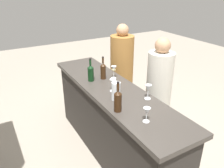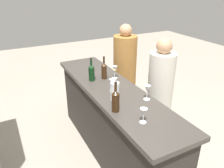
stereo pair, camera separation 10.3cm
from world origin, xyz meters
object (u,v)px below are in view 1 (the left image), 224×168
object	(u,v)px
wine_bottle_second_left_amber_brown	(103,71)
wine_glass_near_left	(148,89)
wine_bottle_center_dark_green	(91,73)
wine_glass_far_left	(147,112)
person_center_guest	(122,73)
wine_glass_near_right	(113,83)
person_left_guest	(158,96)
wine_bottle_leftmost_amber_brown	(118,100)
wine_glass_near_center	(114,70)
water_pitcher	(116,91)

from	to	relation	value
wine_bottle_second_left_amber_brown	wine_glass_near_left	world-z (taller)	wine_bottle_second_left_amber_brown
wine_bottle_center_dark_green	wine_glass_far_left	world-z (taller)	wine_bottle_center_dark_green
person_center_guest	wine_glass_near_right	bearing A→B (deg)	40.96
wine_glass_near_right	person_left_guest	distance (m)	0.83
wine_glass_near_right	person_left_guest	size ratio (longest dim) A/B	0.10
wine_bottle_leftmost_amber_brown	wine_glass_far_left	world-z (taller)	wine_bottle_leftmost_amber_brown
wine_glass_near_center	wine_bottle_leftmost_amber_brown	bearing A→B (deg)	152.46
wine_glass_near_center	wine_glass_near_right	size ratio (longest dim) A/B	1.12
wine_bottle_leftmost_amber_brown	wine_glass_near_right	distance (m)	0.44
wine_bottle_second_left_amber_brown	wine_glass_near_center	world-z (taller)	wine_bottle_second_left_amber_brown
wine_glass_near_center	person_center_guest	bearing A→B (deg)	-39.22
wine_bottle_center_dark_green	wine_glass_near_center	world-z (taller)	wine_bottle_center_dark_green
person_left_guest	wine_glass_near_left	bearing A→B (deg)	46.19
person_center_guest	wine_glass_far_left	bearing A→B (deg)	52.50
water_pitcher	wine_glass_near_left	bearing A→B (deg)	-116.82
water_pitcher	wine_bottle_center_dark_green	bearing A→B (deg)	1.87
wine_bottle_center_dark_green	wine_glass_far_left	bearing A→B (deg)	-177.79
wine_bottle_center_dark_green	wine_glass_near_right	distance (m)	0.40
wine_glass_near_right	person_center_guest	distance (m)	1.30
wine_bottle_leftmost_amber_brown	wine_glass_near_left	size ratio (longest dim) A/B	1.90
wine_glass_near_center	person_left_guest	bearing A→B (deg)	-116.30
wine_glass_far_left	wine_glass_near_right	bearing A→B (deg)	-4.24
wine_bottle_leftmost_amber_brown	wine_bottle_center_dark_green	size ratio (longest dim) A/B	1.05
wine_glass_near_left	person_left_guest	size ratio (longest dim) A/B	0.11
wine_glass_near_right	water_pitcher	xyz separation A→B (m)	(-0.19, 0.07, -0.00)
water_pitcher	person_left_guest	size ratio (longest dim) A/B	0.13
wine_glass_near_right	wine_bottle_second_left_amber_brown	bearing A→B (deg)	-11.17
wine_bottle_leftmost_amber_brown	wine_glass_near_center	xyz separation A→B (m)	(0.72, -0.37, -0.00)
wine_bottle_second_left_amber_brown	wine_glass_near_center	size ratio (longest dim) A/B	1.80
wine_glass_near_center	wine_glass_far_left	size ratio (longest dim) A/B	1.16
wine_bottle_center_dark_green	wine_glass_near_right	world-z (taller)	wine_bottle_center_dark_green
wine_bottle_leftmost_amber_brown	wine_bottle_second_left_amber_brown	xyz separation A→B (m)	(0.77, -0.25, -0.01)
wine_glass_near_right	person_center_guest	size ratio (longest dim) A/B	0.10
wine_bottle_center_dark_green	wine_glass_near_right	xyz separation A→B (m)	(-0.39, -0.09, -0.01)
wine_bottle_second_left_amber_brown	water_pitcher	bearing A→B (deg)	165.44
wine_glass_near_right	wine_glass_far_left	bearing A→B (deg)	175.76
wine_bottle_second_left_amber_brown	wine_glass_near_center	bearing A→B (deg)	-112.42
wine_bottle_second_left_amber_brown	wine_glass_near_left	bearing A→B (deg)	-167.68
wine_bottle_leftmost_amber_brown	wine_bottle_center_dark_green	distance (m)	0.79
wine_glass_far_left	water_pitcher	bearing A→B (deg)	2.62
wine_bottle_leftmost_amber_brown	person_left_guest	bearing A→B (deg)	-63.82
wine_glass_near_left	wine_glass_near_right	xyz separation A→B (m)	(0.35, 0.23, -0.02)
wine_bottle_second_left_amber_brown	wine_glass_near_right	size ratio (longest dim) A/B	2.02
wine_glass_near_left	wine_glass_far_left	size ratio (longest dim) A/B	1.15
wine_bottle_leftmost_amber_brown	person_center_guest	world-z (taller)	person_center_guest
wine_glass_near_center	person_center_guest	world-z (taller)	person_center_guest
wine_bottle_second_left_amber_brown	wine_glass_near_left	size ratio (longest dim) A/B	1.82
wine_bottle_leftmost_amber_brown	water_pitcher	size ratio (longest dim) A/B	1.57
wine_bottle_second_left_amber_brown	person_center_guest	bearing A→B (deg)	-47.33
wine_glass_near_right	person_left_guest	xyz separation A→B (m)	(0.05, -0.74, -0.38)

